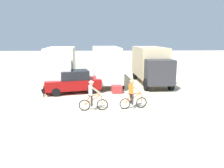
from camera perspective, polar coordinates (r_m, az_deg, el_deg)
name	(u,v)px	position (r m, az deg, el deg)	size (l,w,h in m)	color
ground_plane	(115,116)	(12.41, 0.70, -8.13)	(120.00, 120.00, 0.00)	beige
box_truck_cream_rv	(61,65)	(20.32, -13.04, 4.88)	(2.87, 6.91, 3.35)	beige
box_truck_avon_van	(106,63)	(20.73, -1.43, 5.32)	(2.77, 6.88, 3.35)	white
box_truck_tan_camper	(151,64)	(20.86, 9.92, 5.19)	(2.65, 6.84, 3.35)	#CCB78E
sedan_parked	(73,82)	(17.46, -9.92, 0.60)	(4.50, 2.71, 1.76)	maroon
cyclist_orange_shirt	(92,97)	(13.06, -5.08, -3.26)	(1.73, 0.52, 1.82)	black
cyclist_cowboy_hat	(133,95)	(13.41, 5.29, -2.86)	(1.71, 0.55, 1.82)	black
bicycle_spare	(43,90)	(17.39, -17.22, -1.44)	(0.65, 1.68, 0.97)	black
supply_crate	(117,89)	(17.28, 1.21, -1.32)	(0.74, 0.81, 0.60)	#9E2D2D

